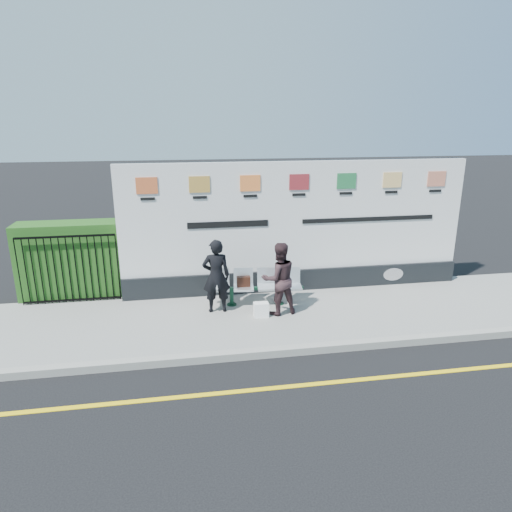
{
  "coord_description": "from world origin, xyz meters",
  "views": [
    {
      "loc": [
        -2.13,
        -6.06,
        4.06
      ],
      "look_at": [
        -0.6,
        2.98,
        1.25
      ],
      "focal_mm": 32.0,
      "sensor_mm": 36.0,
      "label": 1
    }
  ],
  "objects_px": {
    "woman_right": "(279,279)",
    "bench": "(256,295)",
    "woman_left": "(216,276)",
    "billboard": "(297,236)"
  },
  "relations": [
    {
      "from": "woman_left",
      "to": "woman_right",
      "type": "height_order",
      "value": "woman_left"
    },
    {
      "from": "woman_right",
      "to": "bench",
      "type": "bearing_deg",
      "value": -62.71
    },
    {
      "from": "billboard",
      "to": "woman_left",
      "type": "xyz_separation_m",
      "value": [
        -1.96,
        -1.01,
        -0.52
      ]
    },
    {
      "from": "billboard",
      "to": "woman_left",
      "type": "height_order",
      "value": "billboard"
    },
    {
      "from": "billboard",
      "to": "bench",
      "type": "relative_size",
      "value": 4.02
    },
    {
      "from": "billboard",
      "to": "bench",
      "type": "distance_m",
      "value": 1.74
    },
    {
      "from": "billboard",
      "to": "bench",
      "type": "xyz_separation_m",
      "value": [
        -1.1,
        -0.8,
        -1.09
      ]
    },
    {
      "from": "bench",
      "to": "woman_left",
      "type": "xyz_separation_m",
      "value": [
        -0.86,
        -0.21,
        0.57
      ]
    },
    {
      "from": "bench",
      "to": "woman_left",
      "type": "distance_m",
      "value": 1.06
    },
    {
      "from": "bench",
      "to": "woman_right",
      "type": "bearing_deg",
      "value": -46.46
    }
  ]
}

